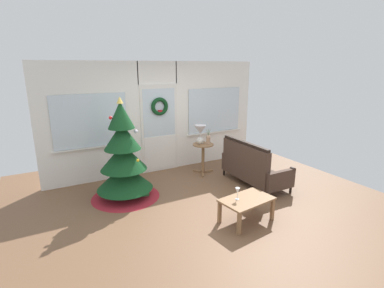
{
  "coord_description": "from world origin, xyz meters",
  "views": [
    {
      "loc": [
        -2.54,
        -4.17,
        2.46
      ],
      "look_at": [
        0.05,
        0.55,
        1.0
      ],
      "focal_mm": 27.27,
      "sensor_mm": 36.0,
      "label": 1
    }
  ],
  "objects": [
    {
      "name": "flower_vase",
      "position": [
        0.89,
        1.3,
        0.83
      ],
      "size": [
        0.11,
        0.1,
        0.35
      ],
      "color": "tan",
      "rests_on": "side_table"
    },
    {
      "name": "settee_sofa",
      "position": [
        1.35,
        0.31,
        0.38
      ],
      "size": [
        0.73,
        1.57,
        0.96
      ],
      "color": "black",
      "rests_on": "ground"
    },
    {
      "name": "back_wall_with_door",
      "position": [
        0.0,
        2.08,
        1.28
      ],
      "size": [
        5.2,
        0.19,
        2.55
      ],
      "color": "white",
      "rests_on": "ground"
    },
    {
      "name": "ground_plane",
      "position": [
        0.0,
        0.0,
        0.0
      ],
      "size": [
        6.76,
        6.76,
        0.0
      ],
      "primitive_type": "plane",
      "color": "brown"
    },
    {
      "name": "christmas_tree",
      "position": [
        -1.17,
        0.98,
        0.7
      ],
      "size": [
        1.3,
        1.3,
        1.92
      ],
      "color": "#4C331E",
      "rests_on": "ground"
    },
    {
      "name": "wine_glass",
      "position": [
        0.14,
        -0.79,
        0.53
      ],
      "size": [
        0.08,
        0.08,
        0.2
      ],
      "color": "silver",
      "rests_on": "coffee_table"
    },
    {
      "name": "table_lamp",
      "position": [
        0.73,
        1.4,
        0.99
      ],
      "size": [
        0.28,
        0.28,
        0.44
      ],
      "color": "silver",
      "rests_on": "side_table"
    },
    {
      "name": "gift_box",
      "position": [
        -0.87,
        0.81,
        0.08
      ],
      "size": [
        0.16,
        0.15,
        0.16
      ],
      "primitive_type": "cube",
      "color": "#266633",
      "rests_on": "ground"
    },
    {
      "name": "coffee_table",
      "position": [
        0.29,
        -0.85,
        0.34
      ],
      "size": [
        0.9,
        0.62,
        0.39
      ],
      "color": "#8E6642",
      "rests_on": "ground"
    },
    {
      "name": "side_table",
      "position": [
        0.79,
        1.36,
        0.5
      ],
      "size": [
        0.5,
        0.48,
        0.71
      ],
      "color": "#8E6642",
      "rests_on": "ground"
    }
  ]
}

